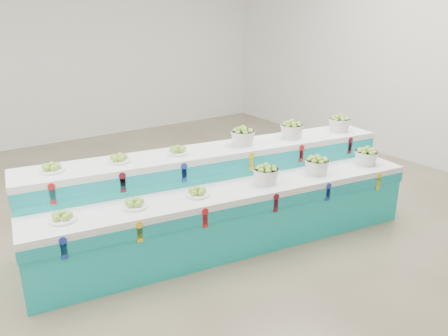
{
  "coord_description": "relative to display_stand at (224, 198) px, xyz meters",
  "views": [
    {
      "loc": [
        -2.03,
        -4.05,
        2.51
      ],
      "look_at": [
        0.66,
        -0.27,
        0.87
      ],
      "focal_mm": 35.28,
      "sensor_mm": 36.0,
      "label": 1
    }
  ],
  "objects": [
    {
      "name": "back_wall",
      "position": [
        -0.66,
        5.27,
        1.49
      ],
      "size": [
        10.0,
        0.0,
        10.0
      ],
      "primitive_type": "plane",
      "rotation": [
        1.57,
        0.0,
        0.0
      ],
      "color": "silver",
      "rests_on": "ground"
    },
    {
      "name": "basket_lower_left",
      "position": [
        0.33,
        -0.33,
        0.32
      ],
      "size": [
        0.33,
        0.33,
        0.21
      ],
      "primitive_type": null,
      "rotation": [
        0.0,
        0.0,
        -0.16
      ],
      "color": "silver",
      "rests_on": "display_stand"
    },
    {
      "name": "plate_upper_left",
      "position": [
        -1.71,
        0.55,
        0.56
      ],
      "size": [
        0.29,
        0.29,
        0.1
      ],
      "primitive_type": "cylinder",
      "rotation": [
        0.0,
        0.0,
        -0.16
      ],
      "color": "white",
      "rests_on": "display_stand"
    },
    {
      "name": "basket_upper_mid",
      "position": [
        1.11,
        0.09,
        0.62
      ],
      "size": [
        0.33,
        0.33,
        0.21
      ],
      "primitive_type": null,
      "rotation": [
        0.0,
        0.0,
        -0.16
      ],
      "color": "silver",
      "rests_on": "display_stand"
    },
    {
      "name": "plate_lower_mid",
      "position": [
        -1.13,
        -0.09,
        0.26
      ],
      "size": [
        0.29,
        0.29,
        0.1
      ],
      "primitive_type": "cylinder",
      "rotation": [
        0.0,
        0.0,
        -0.16
      ],
      "color": "white",
      "rests_on": "display_stand"
    },
    {
      "name": "basket_upper_left",
      "position": [
        0.42,
        0.21,
        0.62
      ],
      "size": [
        0.33,
        0.33,
        0.21
      ],
      "primitive_type": null,
      "rotation": [
        0.0,
        0.0,
        -0.16
      ],
      "color": "silver",
      "rests_on": "display_stand"
    },
    {
      "name": "plate_lower_right",
      "position": [
        -0.48,
        -0.2,
        0.26
      ],
      "size": [
        0.29,
        0.29,
        0.1
      ],
      "primitive_type": "cylinder",
      "rotation": [
        0.0,
        0.0,
        -0.16
      ],
      "color": "white",
      "rests_on": "display_stand"
    },
    {
      "name": "basket_lower_right",
      "position": [
        1.77,
        -0.57,
        0.32
      ],
      "size": [
        0.33,
        0.33,
        0.21
      ],
      "primitive_type": null,
      "rotation": [
        0.0,
        0.0,
        -0.16
      ],
      "color": "silver",
      "rests_on": "display_stand"
    },
    {
      "name": "plate_upper_right",
      "position": [
        -0.39,
        0.34,
        0.56
      ],
      "size": [
        0.29,
        0.29,
        0.1
      ],
      "primitive_type": "cylinder",
      "rotation": [
        0.0,
        0.0,
        -0.16
      ],
      "color": "white",
      "rests_on": "display_stand"
    },
    {
      "name": "basket_upper_right",
      "position": [
        1.86,
        -0.03,
        0.62
      ],
      "size": [
        0.33,
        0.33,
        0.21
      ],
      "primitive_type": null,
      "rotation": [
        0.0,
        0.0,
        -0.16
      ],
      "color": "silver",
      "rests_on": "display_stand"
    },
    {
      "name": "plate_lower_left",
      "position": [
        -1.79,
        0.02,
        0.26
      ],
      "size": [
        0.29,
        0.29,
        0.1
      ],
      "primitive_type": "cylinder",
      "rotation": [
        0.0,
        0.0,
        -0.16
      ],
      "color": "white",
      "rests_on": "display_stand"
    },
    {
      "name": "ground",
      "position": [
        -0.66,
        0.27,
        -0.51
      ],
      "size": [
        10.0,
        10.0,
        0.0
      ],
      "primitive_type": "plane",
      "color": "brown",
      "rests_on": "ground"
    },
    {
      "name": "plate_upper_mid",
      "position": [
        -1.04,
        0.45,
        0.56
      ],
      "size": [
        0.29,
        0.29,
        0.1
      ],
      "primitive_type": "cylinder",
      "rotation": [
        0.0,
        0.0,
        -0.16
      ],
      "color": "white",
      "rests_on": "display_stand"
    },
    {
      "name": "display_stand",
      "position": [
        0.0,
        0.0,
        0.0
      ],
      "size": [
        4.53,
        1.83,
        1.02
      ],
      "primitive_type": null,
      "rotation": [
        0.0,
        0.0,
        -0.16
      ],
      "color": "#18B8B4",
      "rests_on": "ground"
    },
    {
      "name": "basket_lower_mid",
      "position": [
        1.02,
        -0.44,
        0.32
      ],
      "size": [
        0.33,
        0.33,
        0.21
      ],
      "primitive_type": null,
      "rotation": [
        0.0,
        0.0,
        -0.16
      ],
      "color": "silver",
      "rests_on": "display_stand"
    }
  ]
}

